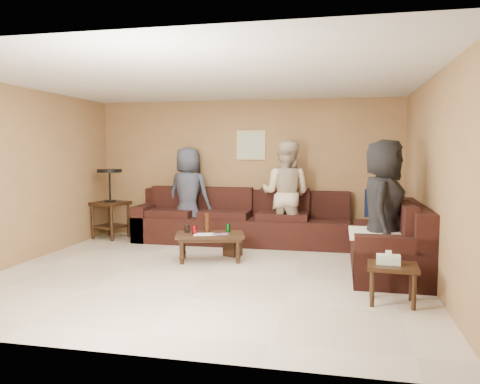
{
  "coord_description": "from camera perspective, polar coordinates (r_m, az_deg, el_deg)",
  "views": [
    {
      "loc": [
        1.68,
        -5.79,
        1.61
      ],
      "look_at": [
        0.25,
        0.85,
        1.0
      ],
      "focal_mm": 35.0,
      "sensor_mm": 36.0,
      "label": 1
    }
  ],
  "objects": [
    {
      "name": "wall_art",
      "position": [
        8.41,
        1.34,
        5.74
      ],
      "size": [
        0.52,
        0.04,
        0.52
      ],
      "color": "tan",
      "rests_on": "ground"
    },
    {
      "name": "sectional_sofa",
      "position": [
        7.47,
        5.33,
        -4.8
      ],
      "size": [
        4.65,
        2.9,
        0.97
      ],
      "color": "black",
      "rests_on": "ground"
    },
    {
      "name": "room",
      "position": [
        6.03,
        -4.05,
        5.63
      ],
      "size": [
        5.6,
        5.5,
        2.5
      ],
      "color": "beige",
      "rests_on": "ground"
    },
    {
      "name": "side_table_right",
      "position": [
        5.2,
        18.01,
        -8.93
      ],
      "size": [
        0.53,
        0.44,
        0.56
      ],
      "rotation": [
        0.0,
        0.0,
        -0.05
      ],
      "color": "black",
      "rests_on": "ground"
    },
    {
      "name": "person_middle",
      "position": [
        7.81,
        5.58,
        -0.22
      ],
      "size": [
        0.98,
        0.83,
        1.77
      ],
      "primitive_type": "imported",
      "rotation": [
        0.0,
        0.0,
        2.93
      ],
      "color": "#C4AF92",
      "rests_on": "ground"
    },
    {
      "name": "person_right",
      "position": [
        6.12,
        17.06,
        -2.02
      ],
      "size": [
        0.72,
        0.95,
        1.74
      ],
      "primitive_type": "imported",
      "rotation": [
        0.0,
        0.0,
        1.37
      ],
      "color": "black",
      "rests_on": "ground"
    },
    {
      "name": "person_left",
      "position": [
        8.33,
        -6.29,
        -0.27
      ],
      "size": [
        0.91,
        0.69,
        1.66
      ],
      "primitive_type": "imported",
      "rotation": [
        0.0,
        0.0,
        2.93
      ],
      "color": "#323745",
      "rests_on": "ground"
    },
    {
      "name": "coffee_table",
      "position": [
        6.83,
        -3.71,
        -5.5
      ],
      "size": [
        1.07,
        0.72,
        0.69
      ],
      "rotation": [
        0.0,
        0.0,
        0.26
      ],
      "color": "black",
      "rests_on": "ground"
    },
    {
      "name": "waste_bin",
      "position": [
        7.18,
        -0.89,
        -6.75
      ],
      "size": [
        0.29,
        0.29,
        0.26
      ],
      "primitive_type": "cube",
      "rotation": [
        0.0,
        0.0,
        -0.41
      ],
      "color": "black",
      "rests_on": "ground"
    },
    {
      "name": "end_table_left",
      "position": [
        8.84,
        -15.54,
        -1.21
      ],
      "size": [
        0.68,
        0.68,
        1.27
      ],
      "rotation": [
        0.0,
        0.0,
        -0.25
      ],
      "color": "black",
      "rests_on": "ground"
    }
  ]
}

